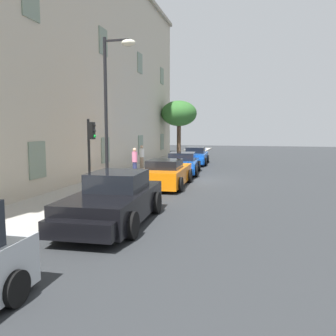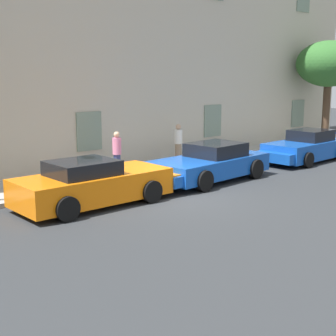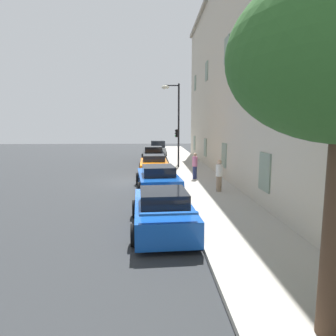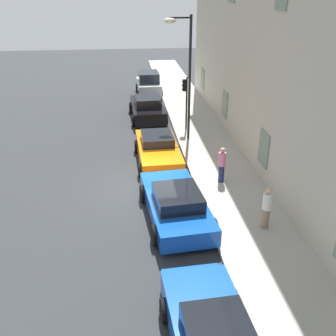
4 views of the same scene
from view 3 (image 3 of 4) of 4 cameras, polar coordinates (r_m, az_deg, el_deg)
name	(u,v)px [view 3 (image 3 of 4)]	position (r m, az deg, el deg)	size (l,w,h in m)	color
ground_plane	(141,181)	(18.27, -5.25, -2.58)	(80.00, 80.00, 0.00)	#2B2D30
sidewalk	(200,180)	(18.45, 6.19, -2.26)	(60.00, 3.02, 0.14)	#A8A399
building_facade	(262,68)	(19.37, 17.79, 17.93)	(33.91, 4.77, 13.58)	#BCB29E
sportscar_red_lead	(153,155)	(27.71, -2.90, 2.47)	(5.04, 2.34, 1.53)	black
sportscar_yellow_flank	(154,166)	(20.47, -2.73, 0.32)	(5.08, 2.22, 1.36)	orange
sportscar_white_middle	(157,178)	(15.86, -2.06, -1.95)	(5.24, 2.55, 1.33)	#144CB2
sportscar_tail_end	(162,210)	(9.93, -1.12, -8.13)	(4.83, 2.23, 1.37)	#144CB2
hatchback_parked	(158,149)	(33.72, -1.98, 3.70)	(3.72, 2.01, 1.76)	#B2B7BC
traffic_light	(177,140)	(24.82, 1.83, 5.53)	(0.22, 0.36, 3.10)	black
street_lamp	(174,111)	(23.32, 1.11, 10.97)	(0.44, 1.42, 6.50)	black
pedestrian_admiring	(219,175)	(14.84, 9.88, -1.40)	(0.34, 0.34, 1.59)	#8C7259
pedestrian_strolling	(195,166)	(18.22, 5.23, 0.49)	(0.44, 0.44, 1.61)	navy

